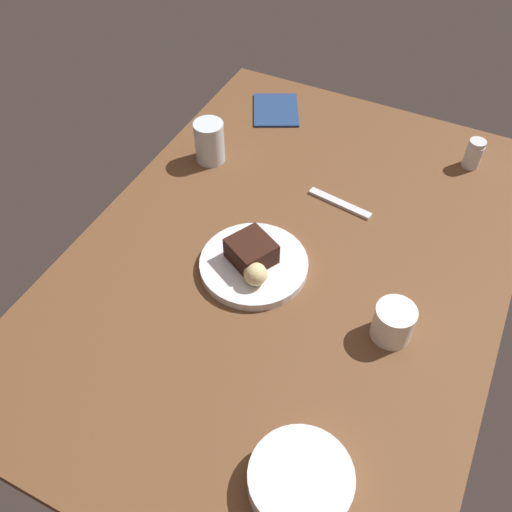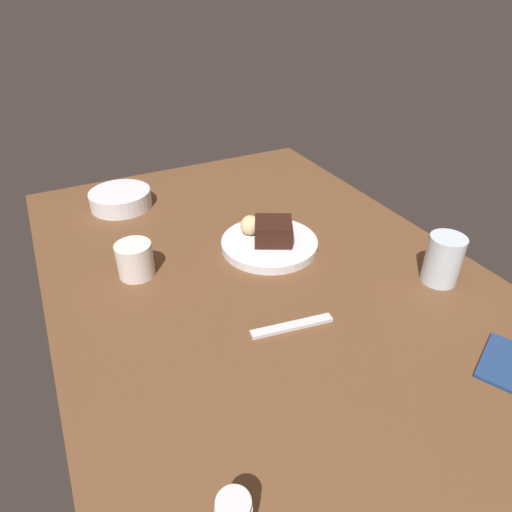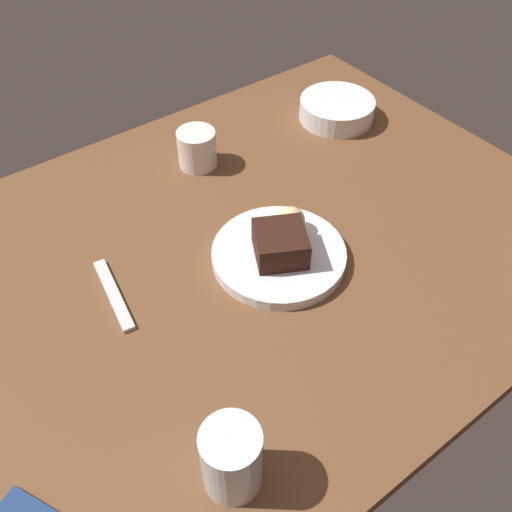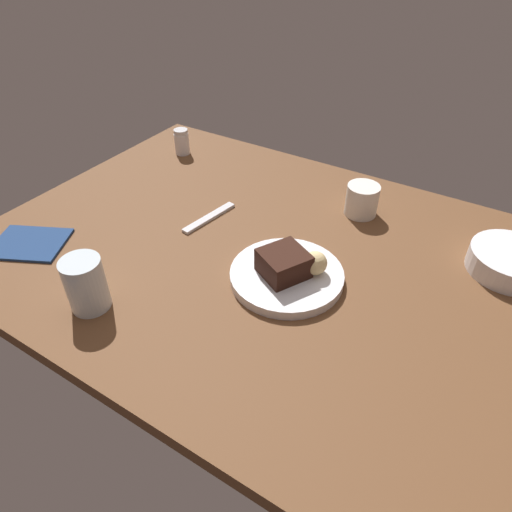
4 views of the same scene
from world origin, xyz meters
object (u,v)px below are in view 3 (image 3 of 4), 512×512
Objects in this scene: chocolate_cake_slice at (280,244)px; water_glass at (232,459)px; bread_roll at (291,220)px; side_bowl at (337,109)px; coffee_cup at (197,149)px; dessert_plate at (279,255)px; dessert_spoon at (113,294)px.

chocolate_cake_slice is 35.03cm from water_glass.
side_bowl is at bearing -143.82° from bread_roll.
side_bowl is 32.29cm from coffee_cup.
side_bowl is (-35.22, -25.07, 1.24)cm from dessert_plate.
bread_roll is at bearing 92.66° from coffee_cup.
bread_roll reaches higher than side_bowl.
dessert_plate is 29.32cm from coffee_cup.
dessert_spoon is (60.06, 16.19, -1.84)cm from side_bowl.
water_glass reaches higher than dessert_plate.
water_glass is 1.38× the size of coffee_cup.
bread_roll is at bearing -93.36° from dessert_spoon.
chocolate_cake_slice is 0.81× the size of water_glass.
chocolate_cake_slice is 44.00cm from side_bowl.
coffee_cup is (1.23, -26.48, -0.58)cm from bread_roll.
dessert_spoon is (-1.27, -33.35, -4.67)cm from water_glass.
water_glass is at bearing 43.14° from dessert_plate.
side_bowl is at bearing -144.55° from dessert_plate.
dessert_plate reaches higher than dessert_spoon.
bread_roll is 0.62× the size of coffee_cup.
side_bowl is (-35.59, -25.79, -2.08)cm from chocolate_cake_slice.
bread_roll is 0.45× the size of water_glass.
chocolate_cake_slice is 29.97cm from coffee_cup.
coffee_cup is (32.02, -3.96, 1.39)cm from side_bowl.
dessert_spoon is (24.84, -8.88, -0.60)cm from dessert_plate.
chocolate_cake_slice is 26.57cm from dessert_spoon.
dessert_plate is 36.02cm from water_glass.
coffee_cup is at bearing -87.34° from bread_roll.
chocolate_cake_slice is 0.52× the size of side_bowl.
chocolate_cake_slice is (0.38, 0.72, 3.32)cm from dessert_plate.
water_glass reaches higher than coffee_cup.
coffee_cup reaches higher than dessert_plate.
bread_roll is at bearing 36.18° from side_bowl.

